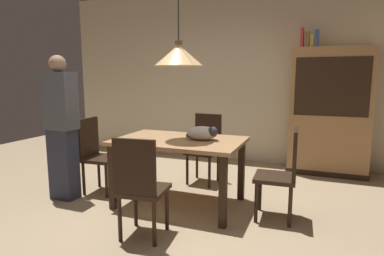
{
  "coord_description": "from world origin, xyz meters",
  "views": [
    {
      "loc": [
        1.29,
        -2.8,
        1.43
      ],
      "look_at": [
        -0.05,
        0.63,
        0.85
      ],
      "focal_mm": 30.27,
      "sensor_mm": 36.0,
      "label": 1
    }
  ],
  "objects": [
    {
      "name": "back_wall",
      "position": [
        0.0,
        2.65,
        1.45
      ],
      "size": [
        6.4,
        0.1,
        2.9
      ],
      "primitive_type": "cube",
      "color": "beige",
      "rests_on": "ground"
    },
    {
      "name": "book_blue_wide",
      "position": [
        1.22,
        2.32,
        1.97
      ],
      "size": [
        0.06,
        0.24,
        0.24
      ],
      "primitive_type": "cube",
      "color": "#384C93",
      "rests_on": "hutch_bookcase"
    },
    {
      "name": "book_yellow_short",
      "position": [
        1.15,
        2.32,
        1.94
      ],
      "size": [
        0.04,
        0.2,
        0.18
      ],
      "primitive_type": "cube",
      "color": "gold",
      "rests_on": "hutch_bookcase"
    },
    {
      "name": "dining_table",
      "position": [
        -0.12,
        0.43,
        0.65
      ],
      "size": [
        1.4,
        0.9,
        0.75
      ],
      "color": "tan",
      "rests_on": "ground"
    },
    {
      "name": "pendant_lamp",
      "position": [
        -0.12,
        0.43,
        1.66
      ],
      "size": [
        0.52,
        0.52,
        1.3
      ],
      "color": "#E5B775"
    },
    {
      "name": "cat_sleeping",
      "position": [
        0.14,
        0.49,
        0.83
      ],
      "size": [
        0.4,
        0.28,
        0.16
      ],
      "color": "silver",
      "rests_on": "dining_table"
    },
    {
      "name": "ground",
      "position": [
        0.0,
        0.0,
        0.0
      ],
      "size": [
        10.0,
        10.0,
        0.0
      ],
      "primitive_type": "plane",
      "color": "tan"
    },
    {
      "name": "chair_far_back",
      "position": [
        -0.12,
        1.31,
        0.51
      ],
      "size": [
        0.42,
        0.42,
        0.93
      ],
      "color": "black",
      "rests_on": "ground"
    },
    {
      "name": "chair_right_side",
      "position": [
        1.0,
        0.43,
        0.51
      ],
      "size": [
        0.42,
        0.42,
        0.93
      ],
      "color": "black",
      "rests_on": "ground"
    },
    {
      "name": "book_red_tall",
      "position": [
        1.02,
        2.32,
        1.99
      ],
      "size": [
        0.04,
        0.22,
        0.28
      ],
      "primitive_type": "cube",
      "color": "#B73833",
      "rests_on": "hutch_bookcase"
    },
    {
      "name": "chair_left_side",
      "position": [
        -1.25,
        0.42,
        0.51
      ],
      "size": [
        0.42,
        0.42,
        0.93
      ],
      "color": "black",
      "rests_on": "ground"
    },
    {
      "name": "chair_near_front",
      "position": [
        -0.12,
        -0.45,
        0.51
      ],
      "size": [
        0.44,
        0.44,
        0.93
      ],
      "color": "black",
      "rests_on": "ground"
    },
    {
      "name": "book_brown_thick",
      "position": [
        1.08,
        2.32,
        1.96
      ],
      "size": [
        0.06,
        0.24,
        0.22
      ],
      "primitive_type": "cube",
      "color": "brown",
      "rests_on": "hutch_bookcase"
    },
    {
      "name": "hutch_bookcase",
      "position": [
        1.45,
        2.32,
        0.89
      ],
      "size": [
        1.12,
        0.45,
        1.85
      ],
      "color": "#A87A4C",
      "rests_on": "ground"
    },
    {
      "name": "person_standing",
      "position": [
        -1.47,
        0.1,
        0.85
      ],
      "size": [
        0.36,
        0.22,
        1.67
      ],
      "color": "#2D3347",
      "rests_on": "ground"
    }
  ]
}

